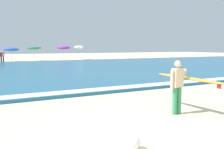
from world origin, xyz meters
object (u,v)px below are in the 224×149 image
object	(u,v)px
beachgoer_near_row_left	(1,57)
beach_ball	(132,142)
surfer_with_board	(183,82)
beach_umbrella_5	(34,48)
beach_umbrella_4	(11,49)
beach_umbrella_6	(64,48)
beach_umbrella_7	(79,47)
beachgoer_near_row_mid	(3,56)

from	to	relation	value
beachgoer_near_row_left	beach_ball	distance (m)	34.24
surfer_with_board	beach_umbrella_5	distance (m)	34.86
beach_umbrella_4	beachgoer_near_row_left	xyz separation A→B (m)	(-1.60, -2.09, -0.96)
beach_umbrella_4	beach_umbrella_6	distance (m)	7.87
beach_umbrella_5	beachgoer_near_row_left	xyz separation A→B (m)	(-5.01, -2.27, -1.13)
beach_umbrella_7	beach_umbrella_4	bearing A→B (deg)	-174.64
surfer_with_board	beach_umbrella_7	bearing A→B (deg)	73.61
beach_umbrella_7	beach_ball	size ratio (longest dim) A/B	7.09
beach_umbrella_5	beach_umbrella_6	world-z (taller)	beach_umbrella_6
beachgoer_near_row_left	beach_umbrella_6	bearing A→B (deg)	8.89
beach_umbrella_4	beach_umbrella_6	xyz separation A→B (m)	(7.84, -0.61, 0.26)
surfer_with_board	beach_umbrella_7	distance (m)	37.12
beachgoer_near_row_mid	beach_umbrella_5	bearing A→B (deg)	22.08
beach_umbrella_4	beach_ball	xyz separation A→B (m)	(-2.45, -36.32, -1.63)
beach_umbrella_7	beach_ball	bearing A→B (deg)	-109.97
beach_umbrella_4	beach_ball	distance (m)	36.44
beachgoer_near_row_left	beach_umbrella_5	bearing A→B (deg)	24.42
beach_umbrella_4	beachgoer_near_row_left	distance (m)	2.81
beach_umbrella_6	beach_umbrella_7	size ratio (longest dim) A/B	0.98
beach_umbrella_6	beach_umbrella_4	bearing A→B (deg)	175.52
beach_umbrella_7	surfer_with_board	bearing A→B (deg)	-106.39
surfer_with_board	beach_umbrella_6	xyz separation A→B (m)	(7.18, 33.94, 1.02)
beach_umbrella_5	beachgoer_near_row_left	size ratio (longest dim) A/B	1.43
beach_umbrella_4	beachgoer_near_row_mid	size ratio (longest dim) A/B	1.40
beach_umbrella_5	beach_umbrella_6	bearing A→B (deg)	-10.17
beach_umbrella_7	beachgoer_near_row_mid	bearing A→B (deg)	-167.45
beach_umbrella_4	beachgoer_near_row_mid	bearing A→B (deg)	-126.67
beachgoer_near_row_mid	beach_umbrella_7	bearing A→B (deg)	12.55
surfer_with_board	beach_umbrella_5	world-z (taller)	beach_umbrella_5
beach_umbrella_5	beachgoer_near_row_mid	world-z (taller)	beach_umbrella_5
beach_umbrella_7	beach_umbrella_5	bearing A→B (deg)	-173.63
beach_ball	beachgoer_near_row_left	bearing A→B (deg)	88.59
beach_umbrella_7	beachgoer_near_row_mid	size ratio (longest dim) A/B	1.54
beach_umbrella_4	beach_umbrella_5	bearing A→B (deg)	3.06
beach_umbrella_5	beach_ball	bearing A→B (deg)	-99.11
beach_umbrella_7	beachgoer_near_row_left	size ratio (longest dim) A/B	1.54
surfer_with_board	beach_umbrella_6	size ratio (longest dim) A/B	1.27
beach_ball	beach_umbrella_5	bearing A→B (deg)	80.89
beach_umbrella_5	beachgoer_near_row_mid	xyz separation A→B (m)	(-4.68, -1.90, -1.13)
beach_umbrella_7	beach_ball	world-z (taller)	beach_umbrella_7
surfer_with_board	beachgoer_near_row_left	distance (m)	32.54
surfer_with_board	beachgoer_near_row_left	bearing A→B (deg)	94.00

